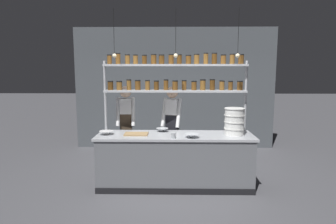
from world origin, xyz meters
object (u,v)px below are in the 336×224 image
at_px(chef_center, 172,124).
at_px(container_stack, 234,121).
at_px(chef_left, 126,123).
at_px(cutting_board, 136,134).
at_px(prep_bowl_near_left, 162,130).
at_px(serving_cup_front, 173,136).
at_px(prep_bowl_center_front, 192,136).
at_px(prep_bowl_center_back, 106,133).
at_px(spice_shelf_unit, 176,79).

xyz_separation_m(chef_center, container_stack, (1.06, -0.56, 0.16)).
bearing_deg(chef_center, chef_left, -167.71).
xyz_separation_m(chef_left, container_stack, (1.95, -0.63, 0.16)).
bearing_deg(container_stack, cutting_board, -178.80).
bearing_deg(prep_bowl_near_left, serving_cup_front, -69.36).
height_order(chef_left, serving_cup_front, chef_left).
relative_size(chef_left, prep_bowl_center_front, 7.24).
bearing_deg(container_stack, prep_bowl_center_back, -178.82).
xyz_separation_m(prep_bowl_near_left, serving_cup_front, (0.20, -0.52, 0.02)).
bearing_deg(chef_left, cutting_board, -71.98).
distance_m(prep_bowl_near_left, prep_bowl_center_front, 0.69).
height_order(container_stack, prep_bowl_center_front, container_stack).
relative_size(prep_bowl_near_left, prep_bowl_center_back, 0.93).
height_order(chef_center, prep_bowl_center_back, chef_center).
distance_m(chef_left, prep_bowl_center_back, 0.72).
height_order(spice_shelf_unit, prep_bowl_center_back, spice_shelf_unit).
distance_m(chef_center, prep_bowl_near_left, 0.38).
xyz_separation_m(chef_center, prep_bowl_center_back, (-1.13, -0.60, -0.04)).
bearing_deg(prep_bowl_center_back, container_stack, 1.18).
bearing_deg(prep_bowl_center_back, chef_left, 70.87).
bearing_deg(chef_left, prep_bowl_near_left, -34.15).
height_order(cutting_board, prep_bowl_center_back, prep_bowl_center_back).
bearing_deg(spice_shelf_unit, chef_center, 103.97).
bearing_deg(cutting_board, serving_cup_front, -22.37).
distance_m(prep_bowl_center_back, serving_cup_front, 1.17).
xyz_separation_m(spice_shelf_unit, prep_bowl_center_front, (0.26, -0.57, -0.90)).
bearing_deg(cutting_board, prep_bowl_center_front, -12.93).
bearing_deg(prep_bowl_near_left, chef_left, 150.50).
relative_size(spice_shelf_unit, cutting_board, 6.41).
distance_m(spice_shelf_unit, prep_bowl_near_left, 0.94).
height_order(chef_left, prep_bowl_center_front, chef_left).
bearing_deg(prep_bowl_center_back, cutting_board, 1.12).
bearing_deg(prep_bowl_center_front, chef_center, 111.81).
distance_m(spice_shelf_unit, prep_bowl_center_front, 1.10).
bearing_deg(chef_left, container_stack, -22.62).
relative_size(cutting_board, prep_bowl_center_front, 1.69).
distance_m(cutting_board, prep_bowl_center_back, 0.51).
height_order(chef_left, prep_bowl_center_back, chef_left).
xyz_separation_m(cutting_board, prep_bowl_center_back, (-0.51, -0.01, 0.02)).
relative_size(chef_center, prep_bowl_near_left, 7.72).
distance_m(prep_bowl_center_front, prep_bowl_center_back, 1.46).
bearing_deg(cutting_board, prep_bowl_near_left, 31.31).
xyz_separation_m(chef_left, prep_bowl_center_front, (1.21, -0.88, -0.04)).
distance_m(chef_left, serving_cup_front, 1.30).
distance_m(spice_shelf_unit, serving_cup_front, 1.08).
bearing_deg(cutting_board, spice_shelf_unit, 27.59).
height_order(container_stack, prep_bowl_near_left, container_stack).
height_order(spice_shelf_unit, chef_left, spice_shelf_unit).
distance_m(container_stack, serving_cup_front, 1.10).
height_order(chef_center, prep_bowl_near_left, chef_center).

